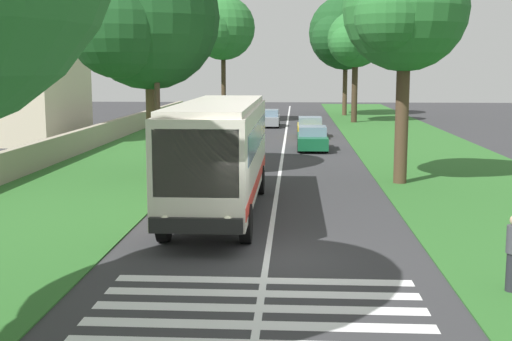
{
  "coord_description": "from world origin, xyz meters",
  "views": [
    {
      "loc": [
        -16.76,
        -0.69,
        4.81
      ],
      "look_at": [
        4.23,
        0.54,
        1.6
      ],
      "focal_mm": 46.95,
      "sensor_mm": 36.0,
      "label": 1
    }
  ],
  "objects_px": {
    "trailing_car_2": "(269,119)",
    "roadside_tree_right_0": "(402,13)",
    "coach_bus": "(220,149)",
    "trailing_car_1": "(310,128)",
    "roadside_tree_left_0": "(221,30)",
    "roadside_building": "(0,84)",
    "roadside_tree_right_1": "(354,41)",
    "trailing_car_0": "(312,139)",
    "roadside_tree_left_2": "(145,22)",
    "roadside_tree_right_2": "(344,34)",
    "utility_pole": "(157,92)"
  },
  "relations": [
    {
      "from": "roadside_tree_left_0",
      "to": "roadside_tree_right_0",
      "type": "distance_m",
      "value": 33.1
    },
    {
      "from": "utility_pole",
      "to": "roadside_tree_right_0",
      "type": "bearing_deg",
      "value": -90.5
    },
    {
      "from": "roadside_tree_right_0",
      "to": "roadside_tree_right_2",
      "type": "relative_size",
      "value": 0.8
    },
    {
      "from": "trailing_car_2",
      "to": "roadside_tree_left_2",
      "type": "xyz_separation_m",
      "value": [
        -26.32,
        4.4,
        6.14
      ]
    },
    {
      "from": "trailing_car_1",
      "to": "trailing_car_2",
      "type": "distance_m",
      "value": 9.0
    },
    {
      "from": "utility_pole",
      "to": "roadside_building",
      "type": "relative_size",
      "value": 0.72
    },
    {
      "from": "coach_bus",
      "to": "trailing_car_1",
      "type": "relative_size",
      "value": 2.6
    },
    {
      "from": "trailing_car_0",
      "to": "roadside_building",
      "type": "distance_m",
      "value": 21.51
    },
    {
      "from": "trailing_car_0",
      "to": "coach_bus",
      "type": "bearing_deg",
      "value": 168.77
    },
    {
      "from": "roadside_tree_left_2",
      "to": "roadside_tree_right_2",
      "type": "height_order",
      "value": "roadside_tree_right_2"
    },
    {
      "from": "coach_bus",
      "to": "roadside_tree_left_2",
      "type": "bearing_deg",
      "value": 28.82
    },
    {
      "from": "roadside_tree_right_1",
      "to": "roadside_tree_left_0",
      "type": "bearing_deg",
      "value": 94.74
    },
    {
      "from": "trailing_car_1",
      "to": "roadside_building",
      "type": "xyz_separation_m",
      "value": [
        -3.33,
        20.85,
        3.12
      ]
    },
    {
      "from": "roadside_tree_left_0",
      "to": "roadside_building",
      "type": "relative_size",
      "value": 1.09
    },
    {
      "from": "roadside_tree_right_1",
      "to": "roadside_building",
      "type": "relative_size",
      "value": 0.96
    },
    {
      "from": "roadside_tree_left_2",
      "to": "trailing_car_0",
      "type": "bearing_deg",
      "value": -36.65
    },
    {
      "from": "trailing_car_1",
      "to": "coach_bus",
      "type": "bearing_deg",
      "value": 172.07
    },
    {
      "from": "coach_bus",
      "to": "trailing_car_0",
      "type": "distance_m",
      "value": 18.15
    },
    {
      "from": "trailing_car_1",
      "to": "roadside_tree_left_2",
      "type": "distance_m",
      "value": 20.44
    },
    {
      "from": "roadside_tree_left_0",
      "to": "utility_pole",
      "type": "bearing_deg",
      "value": -178.73
    },
    {
      "from": "trailing_car_0",
      "to": "roadside_tree_right_1",
      "type": "xyz_separation_m",
      "value": [
        20.69,
        -4.11,
        6.54
      ]
    },
    {
      "from": "roadside_building",
      "to": "roadside_tree_left_0",
      "type": "bearing_deg",
      "value": -40.71
    },
    {
      "from": "trailing_car_1",
      "to": "roadside_tree_right_0",
      "type": "relative_size",
      "value": 0.44
    },
    {
      "from": "trailing_car_0",
      "to": "roadside_building",
      "type": "xyz_separation_m",
      "value": [
        4.34,
        20.83,
        3.12
      ]
    },
    {
      "from": "coach_bus",
      "to": "trailing_car_1",
      "type": "bearing_deg",
      "value": -7.93
    },
    {
      "from": "roadside_tree_right_0",
      "to": "roadside_building",
      "type": "bearing_deg",
      "value": 56.71
    },
    {
      "from": "utility_pole",
      "to": "trailing_car_1",
      "type": "bearing_deg",
      "value": -19.96
    },
    {
      "from": "coach_bus",
      "to": "roadside_building",
      "type": "distance_m",
      "value": 28.11
    },
    {
      "from": "trailing_car_2",
      "to": "roadside_tree_right_0",
      "type": "relative_size",
      "value": 0.44
    },
    {
      "from": "trailing_car_0",
      "to": "trailing_car_2",
      "type": "distance_m",
      "value": 16.38
    },
    {
      "from": "trailing_car_2",
      "to": "roadside_building",
      "type": "relative_size",
      "value": 0.42
    },
    {
      "from": "roadside_tree_right_2",
      "to": "roadside_tree_right_0",
      "type": "bearing_deg",
      "value": 179.26
    },
    {
      "from": "trailing_car_2",
      "to": "roadside_tree_right_1",
      "type": "xyz_separation_m",
      "value": [
        4.64,
        -7.34,
        6.54
      ]
    },
    {
      "from": "roadside_tree_right_1",
      "to": "roadside_tree_right_2",
      "type": "distance_m",
      "value": 9.06
    },
    {
      "from": "utility_pole",
      "to": "roadside_building",
      "type": "distance_m",
      "value": 21.03
    },
    {
      "from": "trailing_car_0",
      "to": "trailing_car_1",
      "type": "relative_size",
      "value": 1.0
    },
    {
      "from": "trailing_car_2",
      "to": "roadside_tree_right_0",
      "type": "height_order",
      "value": "roadside_tree_right_0"
    },
    {
      "from": "roadside_tree_right_1",
      "to": "utility_pole",
      "type": "bearing_deg",
      "value": 161.06
    },
    {
      "from": "roadside_tree_left_2",
      "to": "roadside_building",
      "type": "xyz_separation_m",
      "value": [
        14.61,
        13.2,
        -3.02
      ]
    },
    {
      "from": "coach_bus",
      "to": "trailing_car_1",
      "type": "distance_m",
      "value": 25.7
    },
    {
      "from": "coach_bus",
      "to": "utility_pole",
      "type": "relative_size",
      "value": 1.53
    },
    {
      "from": "roadside_tree_right_0",
      "to": "utility_pole",
      "type": "xyz_separation_m",
      "value": [
        0.09,
        10.22,
        -3.24
      ]
    },
    {
      "from": "roadside_tree_right_0",
      "to": "roadside_tree_right_2",
      "type": "xyz_separation_m",
      "value": [
        41.21,
        -0.53,
        1.16
      ]
    },
    {
      "from": "coach_bus",
      "to": "trailing_car_1",
      "type": "height_order",
      "value": "coach_bus"
    },
    {
      "from": "roadside_tree_right_1",
      "to": "roadside_tree_right_2",
      "type": "bearing_deg",
      "value": 1.71
    },
    {
      "from": "trailing_car_0",
      "to": "roadside_tree_right_2",
      "type": "height_order",
      "value": "roadside_tree_right_2"
    },
    {
      "from": "coach_bus",
      "to": "roadside_building",
      "type": "xyz_separation_m",
      "value": [
        22.08,
        17.31,
        1.64
      ]
    },
    {
      "from": "trailing_car_2",
      "to": "roadside_tree_right_0",
      "type": "xyz_separation_m",
      "value": [
        -27.57,
        -6.54,
        6.4
      ]
    },
    {
      "from": "trailing_car_0",
      "to": "roadside_tree_right_0",
      "type": "height_order",
      "value": "roadside_tree_right_0"
    },
    {
      "from": "trailing_car_2",
      "to": "roadside_tree_right_1",
      "type": "distance_m",
      "value": 10.87
    }
  ]
}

